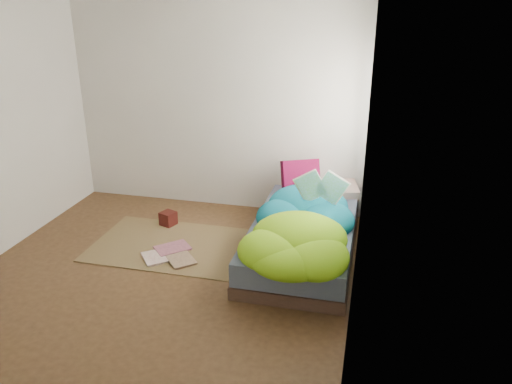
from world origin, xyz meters
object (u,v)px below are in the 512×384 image
floor_book_a (144,260)px  floor_book_b (168,244)px  wooden_box (168,218)px  open_book (322,178)px  bed (303,238)px  pillow_magenta (301,178)px

floor_book_a → floor_book_b: (0.10, 0.37, 0.00)m
wooden_box → floor_book_b: size_ratio=0.45×
open_book → wooden_box: 1.89m
bed → wooden_box: size_ratio=13.10×
open_book → wooden_box: open_book is taller
wooden_box → floor_book_b: wooden_box is taller
pillow_magenta → wooden_box: (-1.44, -0.41, -0.46)m
pillow_magenta → floor_book_a: bearing=-162.4°
open_book → floor_book_a: bearing=-161.4°
bed → wooden_box: (-1.58, 0.28, -0.08)m
open_book → wooden_box: bearing=170.7°
wooden_box → floor_book_a: (0.09, -0.84, -0.07)m
open_book → floor_book_b: 1.74m
floor_book_b → open_book: bearing=54.9°
floor_book_a → floor_book_b: size_ratio=0.87×
pillow_magenta → bed: bearing=-103.5°
open_book → floor_book_a: size_ratio=1.46×
bed → open_book: open_book is taller
pillow_magenta → open_book: open_book is taller
wooden_box → floor_book_b: (0.19, -0.47, -0.06)m
bed → open_book: (0.15, 0.05, 0.64)m
pillow_magenta → floor_book_a: 1.91m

